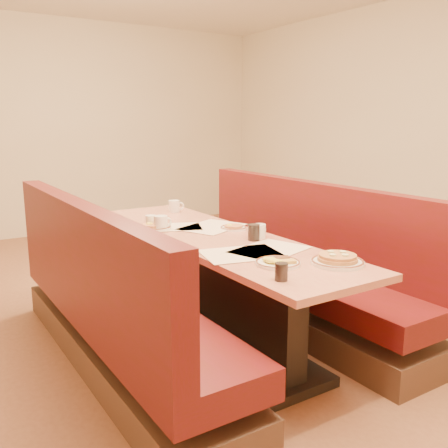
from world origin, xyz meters
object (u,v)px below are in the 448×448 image
pancake_plate (337,260)px  coffee_mug_b (161,223)px  coffee_mug_d (151,221)px  coffee_mug_c (175,206)px  soda_tumbler_mid (254,232)px  coffee_mug_a (259,231)px  booth_left (112,312)px  booth_right (295,273)px  soda_tumbler_near (281,272)px  diner_table (214,288)px  eggs_plate (277,262)px

pancake_plate → coffee_mug_b: bearing=108.4°
pancake_plate → coffee_mug_d: 1.48m
coffee_mug_b → coffee_mug_c: (0.40, 0.57, -0.00)m
pancake_plate → soda_tumbler_mid: size_ratio=2.71×
coffee_mug_a → coffee_mug_c: size_ratio=0.94×
coffee_mug_a → coffee_mug_c: bearing=71.8°
coffee_mug_c → booth_left: bearing=-110.7°
booth_right → soda_tumbler_near: bearing=-134.0°
diner_table → coffee_mug_b: 0.59m
coffee_mug_c → coffee_mug_b: bearing=-100.6°
coffee_mug_d → soda_tumbler_near: 1.47m
pancake_plate → coffee_mug_a: size_ratio=2.40×
coffee_mug_b → coffee_mug_a: bearing=-56.6°
diner_table → coffee_mug_c: bearing=79.1°
booth_left → coffee_mug_b: bearing=33.4°
eggs_plate → booth_right: bearing=43.9°
pancake_plate → soda_tumbler_mid: (-0.06, 0.68, 0.03)m
booth_left → coffee_mug_a: booth_left is taller
diner_table → coffee_mug_a: size_ratio=21.00×
booth_left → eggs_plate: 1.09m
soda_tumbler_near → booth_left: bearing=116.8°
diner_table → soda_tumbler_mid: (0.14, -0.26, 0.43)m
coffee_mug_b → diner_table: bearing=-60.7°
coffee_mug_a → coffee_mug_c: coffee_mug_c is taller
coffee_mug_d → pancake_plate: bearing=-80.4°
booth_right → soda_tumbler_near: booth_right is taller
diner_table → coffee_mug_d: 0.67m
booth_right → coffee_mug_a: booth_right is taller
eggs_plate → coffee_mug_a: bearing=62.1°
coffee_mug_a → soda_tumbler_mid: bearing=-174.6°
booth_left → coffee_mug_c: 1.36m
pancake_plate → coffee_mug_b: (-0.43, 1.28, 0.03)m
eggs_plate → coffee_mug_c: coffee_mug_c is taller
booth_right → soda_tumbler_near: (-0.96, -1.00, 0.43)m
eggs_plate → coffee_mug_c: 1.71m
coffee_mug_c → eggs_plate: bearing=-74.3°
soda_tumbler_mid → soda_tumbler_near: bearing=-116.8°
booth_left → coffee_mug_d: 0.81m
soda_tumbler_near → coffee_mug_c: bearing=78.0°
coffee_mug_c → soda_tumbler_near: bearing=-77.7°
booth_left → soda_tumbler_near: booth_left is taller
booth_right → soda_tumbler_mid: 0.78m
booth_right → coffee_mug_d: booth_right is taller
booth_right → coffee_mug_b: bearing=160.7°
coffee_mug_a → soda_tumbler_near: (-0.44, -0.77, -0.00)m
booth_right → soda_tumbler_near: 1.45m
booth_right → coffee_mug_b: size_ratio=18.43×
booth_left → booth_right: size_ratio=1.00×
booth_left → eggs_plate: size_ratio=10.28×
pancake_plate → coffee_mug_a: coffee_mug_a is taller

